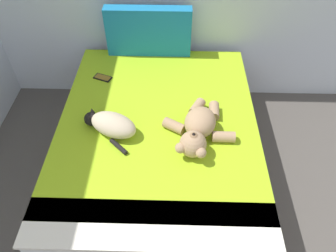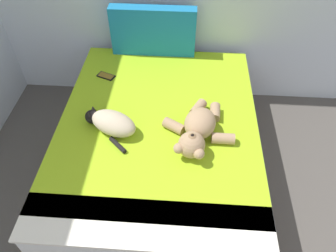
% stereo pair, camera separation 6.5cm
% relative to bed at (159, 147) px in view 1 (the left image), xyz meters
% --- Properties ---
extents(bed, '(1.50, 1.91, 0.57)m').
position_rel_bed_xyz_m(bed, '(0.00, 0.00, 0.00)').
color(bed, '#9E7A56').
rests_on(bed, ground_plane).
extents(patterned_cushion, '(0.74, 0.11, 0.43)m').
position_rel_bed_xyz_m(patterned_cushion, '(-0.12, 0.88, 0.50)').
color(patterned_cushion, '#1972AD').
rests_on(patterned_cushion, bed).
extents(cat, '(0.42, 0.37, 0.15)m').
position_rel_bed_xyz_m(cat, '(-0.32, -0.11, 0.36)').
color(cat, '#C6B293').
rests_on(cat, bed).
extents(teddy_bear, '(0.50, 0.60, 0.19)m').
position_rel_bed_xyz_m(teddy_bear, '(0.28, -0.14, 0.37)').
color(teddy_bear, tan).
rests_on(teddy_bear, bed).
extents(cell_phone, '(0.16, 0.12, 0.01)m').
position_rel_bed_xyz_m(cell_phone, '(-0.49, 0.50, 0.29)').
color(cell_phone, black).
rests_on(cell_phone, bed).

